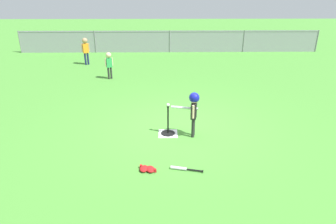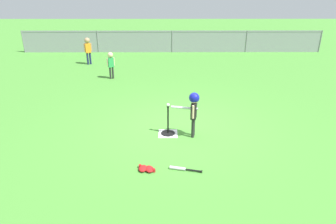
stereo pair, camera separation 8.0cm
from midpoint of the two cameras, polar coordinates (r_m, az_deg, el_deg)
ground_plane at (r=7.16m, az=1.89°, el=-2.96°), size 60.00×60.00×0.00m
home_plate at (r=6.83m, az=-0.34°, el=-4.23°), size 0.44×0.44×0.01m
batting_tee at (r=6.78m, az=-0.34°, el=-3.44°), size 0.32×0.32×0.69m
baseball_on_tee at (r=6.54m, az=-0.35°, el=1.41°), size 0.07×0.07×0.07m
batter_child at (r=6.44m, az=4.66°, el=1.24°), size 0.62×0.29×1.05m
fielder_near_right at (r=11.21m, az=-11.68°, el=9.57°), size 0.28×0.20×1.00m
fielder_deep_center at (r=13.75m, az=-16.02°, el=12.03°), size 0.32×0.24×1.19m
spare_bat_silver at (r=5.53m, az=2.35°, el=-11.00°), size 0.61×0.20×0.06m
glove_by_plate at (r=5.54m, az=-5.16°, el=-10.95°), size 0.19×0.24×0.07m
glove_near_bats at (r=5.51m, az=-3.85°, el=-11.11°), size 0.22×0.26×0.07m
outfield_fence at (r=16.10m, az=0.20°, el=13.78°), size 16.06×0.06×1.15m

